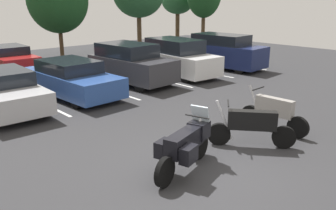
{
  "coord_description": "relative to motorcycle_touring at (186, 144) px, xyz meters",
  "views": [
    {
      "loc": [
        -5.74,
        -4.85,
        3.77
      ],
      "look_at": [
        0.98,
        2.38,
        0.79
      ],
      "focal_mm": 37.87,
      "sensor_mm": 36.0,
      "label": 1
    }
  ],
  "objects": [
    {
      "name": "car_white",
      "position": [
        7.17,
        7.69,
        0.25
      ],
      "size": [
        2.21,
        4.87,
        1.82
      ],
      "color": "white",
      "rests_on": "ground"
    },
    {
      "name": "tree_left",
      "position": [
        5.28,
        16.35,
        3.06
      ],
      "size": [
        3.75,
        3.75,
        5.76
      ],
      "color": "#4C3823",
      "rests_on": "ground"
    },
    {
      "name": "motorcycle_third",
      "position": [
        3.65,
        -0.01,
        -0.05
      ],
      "size": [
        0.62,
        2.16,
        1.26
      ],
      "color": "black",
      "rests_on": "ground"
    },
    {
      "name": "parking_stripes",
      "position": [
        -1.56,
        7.54,
        -0.63
      ],
      "size": [
        26.64,
        4.63,
        0.01
      ],
      "color": "silver",
      "rests_on": "ground"
    },
    {
      "name": "car_navy",
      "position": [
        10.43,
        7.31,
        0.29
      ],
      "size": [
        2.14,
        4.78,
        1.87
      ],
      "color": "navy",
      "rests_on": "ground"
    },
    {
      "name": "tree_far_right",
      "position": [
        18.89,
        19.59,
        2.93
      ],
      "size": [
        3.04,
        3.04,
        4.87
      ],
      "color": "#4C3823",
      "rests_on": "ground"
    },
    {
      "name": "car_silver",
      "position": [
        -1.44,
        7.48,
        0.07
      ],
      "size": [
        2.1,
        4.65,
        1.42
      ],
      "color": "#B7B7BC",
      "rests_on": "ground"
    },
    {
      "name": "car_charcoal",
      "position": [
        4.38,
        7.79,
        0.27
      ],
      "size": [
        2.17,
        4.34,
        1.81
      ],
      "color": "#38383D",
      "rests_on": "ground"
    },
    {
      "name": "car_far_red",
      "position": [
        1.25,
        14.37,
        0.05
      ],
      "size": [
        1.99,
        4.39,
        1.37
      ],
      "color": "maroon",
      "rests_on": "ground"
    },
    {
      "name": "car_blue",
      "position": [
        1.28,
        7.65,
        0.06
      ],
      "size": [
        2.12,
        4.91,
        1.43
      ],
      "color": "#2D519E",
      "rests_on": "ground"
    },
    {
      "name": "motorcycle_second",
      "position": [
        2.2,
        -0.23,
        -0.04
      ],
      "size": [
        1.53,
        1.84,
        1.24
      ],
      "color": "black",
      "rests_on": "ground"
    },
    {
      "name": "motorcycle_touring",
      "position": [
        0.0,
        0.0,
        0.0
      ],
      "size": [
        2.22,
        1.04,
        1.36
      ],
      "color": "black",
      "rests_on": "ground"
    },
    {
      "name": "ground",
      "position": [
        0.44,
        -0.26,
        -0.68
      ],
      "size": [
        44.0,
        44.0,
        0.1
      ],
      "primitive_type": "cube",
      "color": "#2D2D30"
    }
  ]
}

